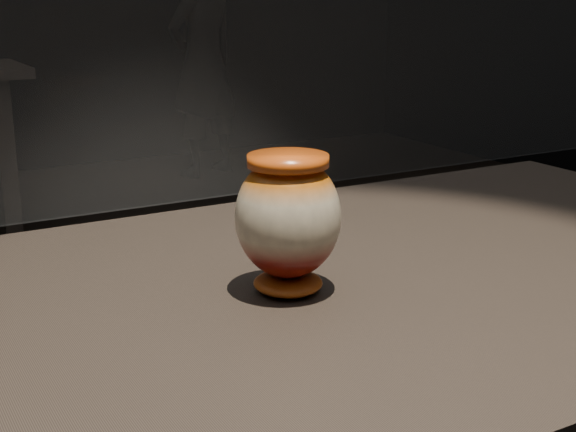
# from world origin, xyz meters

# --- Properties ---
(main_vase) EXTENTS (0.16, 0.16, 0.17)m
(main_vase) POSITION_xyz_m (0.17, -0.01, 0.99)
(main_vase) COLOR #6A1009
(main_vase) RESTS_ON display_plinth
(visitor) EXTENTS (0.66, 0.53, 1.55)m
(visitor) POSITION_xyz_m (1.93, 4.26, 0.78)
(visitor) COLOR black
(visitor) RESTS_ON ground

